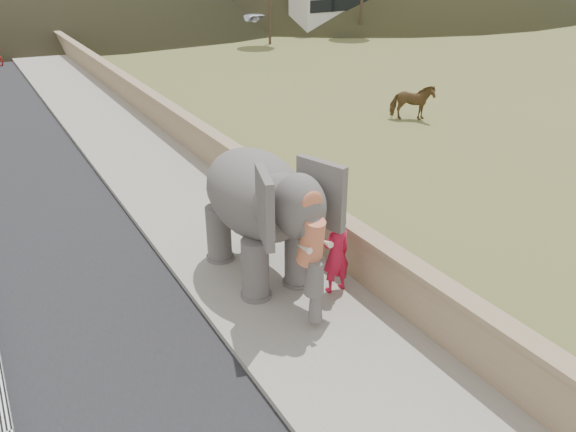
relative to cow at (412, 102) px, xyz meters
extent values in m
plane|color=olive|center=(-10.47, -9.76, -0.69)|extent=(160.00, 160.00, 0.00)
cube|color=#9E9687|center=(-10.47, 0.24, -0.62)|extent=(3.00, 120.00, 0.15)
cube|color=tan|center=(-8.82, 0.24, -0.14)|extent=(0.30, 120.00, 1.10)
imported|color=brown|center=(0.00, 0.00, 0.00)|extent=(1.77, 1.54, 1.38)
imported|color=silver|center=(6.49, 25.23, 0.03)|extent=(4.23, 1.72, 1.44)
cube|color=white|center=(13.72, 22.56, 0.86)|extent=(11.14, 3.23, 3.10)
cube|color=#C85A23|center=(22.86, 21.17, 0.86)|extent=(11.22, 3.76, 3.10)
imported|color=red|center=(-9.52, -8.64, 0.25)|extent=(0.58, 0.38, 1.58)
camera|label=1|loc=(-14.88, -16.07, 5.43)|focal=35.00mm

